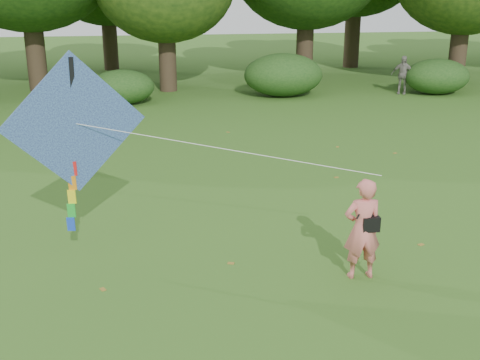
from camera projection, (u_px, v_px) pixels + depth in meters
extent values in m
plane|color=#265114|center=(338.00, 304.00, 9.66)|extent=(100.00, 100.00, 0.00)
imported|color=#D16962|center=(362.00, 229.00, 10.26)|extent=(0.66, 0.43, 1.81)
imported|color=gray|center=(403.00, 75.00, 27.09)|extent=(1.08, 0.84, 1.72)
cube|color=black|center=(370.00, 223.00, 10.21)|extent=(0.30, 0.20, 0.26)
cylinder|color=black|center=(365.00, 205.00, 10.07)|extent=(0.33, 0.14, 0.47)
cube|color=#225096|center=(74.00, 123.00, 10.20)|extent=(2.37, 0.79, 2.47)
cube|color=black|center=(75.00, 123.00, 10.22)|extent=(0.17, 0.27, 2.26)
cylinder|color=white|center=(226.00, 149.00, 10.07)|extent=(5.03, 1.29, 0.77)
cube|color=red|center=(73.00, 169.00, 10.46)|extent=(0.14, 0.06, 0.26)
cube|color=orange|center=(72.00, 183.00, 10.53)|extent=(0.14, 0.06, 0.26)
cube|color=yellow|center=(72.00, 197.00, 10.61)|extent=(0.14, 0.06, 0.26)
cube|color=green|center=(71.00, 211.00, 10.69)|extent=(0.14, 0.06, 0.26)
cube|color=blue|center=(71.00, 224.00, 10.77)|extent=(0.14, 0.06, 0.26)
cylinder|color=#3A2D1E|center=(35.00, 49.00, 27.63)|extent=(0.88, 0.88, 3.85)
cylinder|color=#3A2D1E|center=(167.00, 57.00, 27.64)|extent=(0.80, 0.80, 3.15)
cylinder|color=#3A2D1E|center=(305.00, 44.00, 30.41)|extent=(0.86, 0.86, 3.67)
cylinder|color=#3A2D1E|center=(458.00, 50.00, 29.09)|extent=(0.83, 0.83, 3.43)
cylinder|color=#3A2D1E|center=(110.00, 39.00, 34.20)|extent=(0.84, 0.84, 3.50)
cylinder|color=#3A2D1E|center=(352.00, 32.00, 35.14)|extent=(0.90, 0.90, 4.02)
ellipsoid|color=#264919|center=(122.00, 87.00, 24.91)|extent=(2.66, 2.09, 1.42)
ellipsoid|color=#264919|center=(283.00, 75.00, 26.57)|extent=(3.50, 2.75, 1.88)
ellipsoid|color=#264919|center=(437.00, 76.00, 27.13)|extent=(2.94, 2.31, 1.58)
cube|color=olive|center=(228.00, 132.00, 20.48)|extent=(0.13, 0.14, 0.01)
cube|color=olive|center=(103.00, 289.00, 10.09)|extent=(0.13, 0.14, 0.01)
cube|color=olive|center=(338.00, 147.00, 18.68)|extent=(0.12, 0.14, 0.01)
cube|color=olive|center=(336.00, 177.00, 15.80)|extent=(0.13, 0.10, 0.01)
cube|color=olive|center=(231.00, 263.00, 11.02)|extent=(0.14, 0.12, 0.01)
cube|color=olive|center=(421.00, 245.00, 11.79)|extent=(0.14, 0.12, 0.01)
cube|color=olive|center=(395.00, 153.00, 18.00)|extent=(0.14, 0.13, 0.01)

